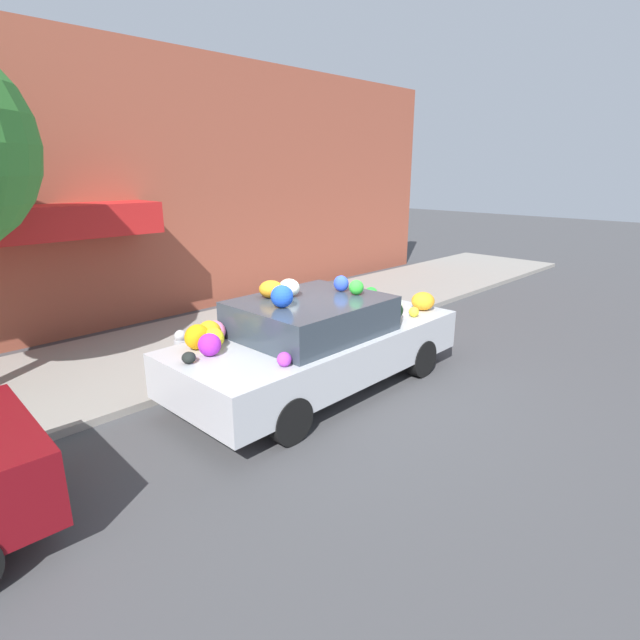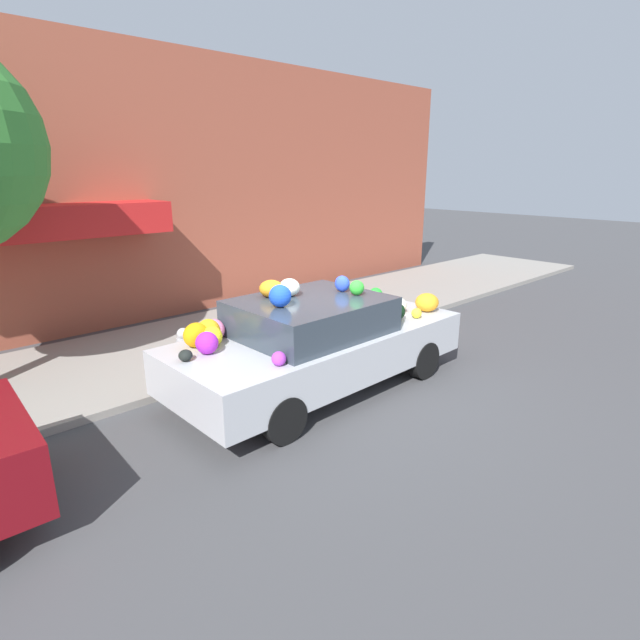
% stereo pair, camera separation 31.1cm
% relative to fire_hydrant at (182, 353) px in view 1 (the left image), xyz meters
% --- Properties ---
extents(ground_plane, '(60.00, 60.00, 0.00)m').
position_rel_fire_hydrant_xyz_m(ground_plane, '(1.29, -1.52, -0.45)').
color(ground_plane, '#424244').
extents(sidewalk_curb, '(24.00, 3.20, 0.10)m').
position_rel_fire_hydrant_xyz_m(sidewalk_curb, '(1.29, 1.18, -0.40)').
color(sidewalk_curb, gray).
rests_on(sidewalk_curb, ground).
extents(building_facade, '(18.00, 1.20, 5.33)m').
position_rel_fire_hydrant_xyz_m(building_facade, '(1.13, 3.39, 2.18)').
color(building_facade, '#9E4C38').
rests_on(building_facade, ground).
extents(fire_hydrant, '(0.20, 0.20, 0.70)m').
position_rel_fire_hydrant_xyz_m(fire_hydrant, '(0.00, 0.00, 0.00)').
color(fire_hydrant, '#B2B2B7').
rests_on(fire_hydrant, sidewalk_curb).
extents(art_car, '(4.38, 1.87, 1.63)m').
position_rel_fire_hydrant_xyz_m(art_car, '(1.25, -1.54, 0.26)').
color(art_car, '#B7BABF').
rests_on(art_car, ground).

